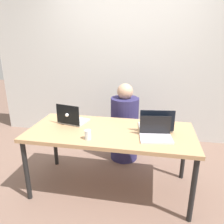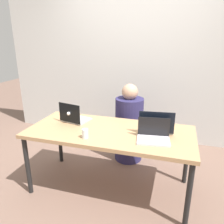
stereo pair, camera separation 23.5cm
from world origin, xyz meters
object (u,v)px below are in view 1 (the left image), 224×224
at_px(water_glass_left, 88,135).
at_px(laptop_back_left, 72,119).
at_px(laptop_back_right, 156,125).
at_px(person_at_center, 124,127).
at_px(laptop_front_right, 156,134).

bearing_deg(water_glass_left, laptop_back_left, 128.71).
bearing_deg(laptop_back_right, person_at_center, -61.73).
distance_m(person_at_center, laptop_front_right, 0.95).
height_order(person_at_center, laptop_front_right, person_at_center).
relative_size(laptop_front_right, water_glass_left, 3.55).
distance_m(laptop_front_right, water_glass_left, 0.67).
height_order(laptop_front_right, water_glass_left, laptop_front_right).
relative_size(laptop_back_right, water_glass_left, 4.08).
xyz_separation_m(laptop_back_right, water_glass_left, (-0.65, -0.37, -0.01)).
bearing_deg(person_at_center, laptop_back_left, 33.33).
xyz_separation_m(person_at_center, laptop_back_left, (-0.54, -0.57, 0.29)).
xyz_separation_m(laptop_back_right, laptop_back_left, (-0.95, 0.01, -0.00)).
xyz_separation_m(laptop_back_right, laptop_front_right, (0.00, -0.22, -0.01)).
bearing_deg(laptop_back_left, laptop_front_right, 179.62).
relative_size(person_at_center, water_glass_left, 11.68).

